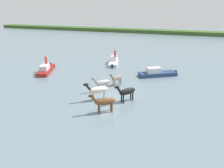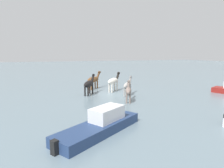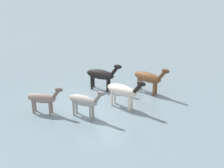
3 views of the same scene
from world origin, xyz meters
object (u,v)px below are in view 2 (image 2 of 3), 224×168
at_px(horse_rear_stallion, 128,91).
at_px(horse_gray_outer, 128,85).
at_px(horse_lead, 89,84).
at_px(horse_pinto_flank, 94,80).
at_px(horse_mid_herd, 114,81).
at_px(boat_launch_far, 101,126).

height_order(horse_rear_stallion, horse_gray_outer, horse_gray_outer).
distance_m(horse_lead, horse_gray_outer, 3.70).
xyz_separation_m(horse_rear_stallion, horse_gray_outer, (-0.97, -2.17, 0.06)).
xyz_separation_m(horse_pinto_flank, horse_mid_herd, (-1.56, 2.14, 0.02)).
distance_m(horse_lead, horse_mid_herd, 2.87).
xyz_separation_m(horse_rear_stallion, boat_launch_far, (4.03, 5.18, -0.60)).
bearing_deg(boat_launch_far, horse_pinto_flank, 44.25).
bearing_deg(horse_rear_stallion, boat_launch_far, 168.37).
height_order(horse_gray_outer, boat_launch_far, horse_gray_outer).
distance_m(horse_pinto_flank, horse_rear_stallion, 6.74).
relative_size(horse_pinto_flank, horse_gray_outer, 1.11).
bearing_deg(horse_gray_outer, horse_lead, 104.01).
xyz_separation_m(horse_lead, horse_mid_herd, (-2.79, -0.67, 0.03)).
distance_m(horse_mid_herd, boat_launch_far, 10.71).
height_order(horse_mid_herd, horse_gray_outer, horse_mid_herd).
bearing_deg(horse_gray_outer, horse_pinto_flank, 65.77).
height_order(horse_lead, boat_launch_far, horse_lead).
bearing_deg(horse_pinto_flank, horse_mid_herd, -92.38).
height_order(horse_lead, horse_pinto_flank, horse_pinto_flank).
xyz_separation_m(horse_lead, boat_launch_far, (1.70, 9.03, -0.74)).
bearing_deg(horse_mid_herd, horse_rear_stallion, -136.73).
bearing_deg(horse_lead, horse_mid_herd, -39.52).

